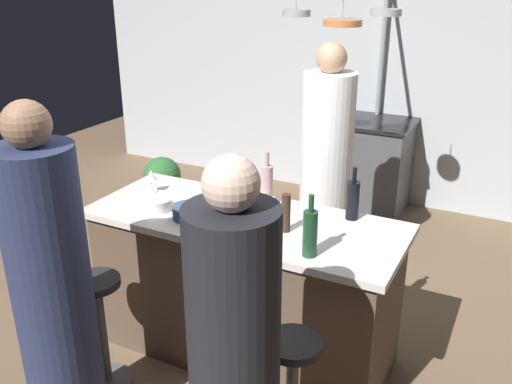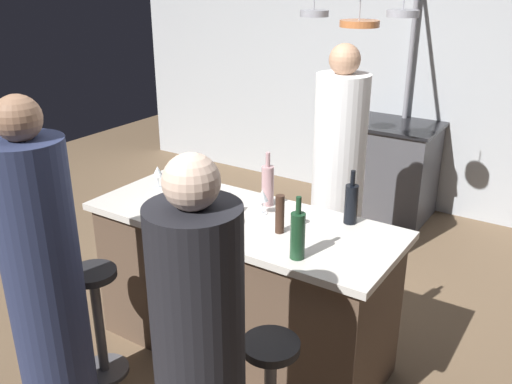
{
  "view_description": "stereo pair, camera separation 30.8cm",
  "coord_description": "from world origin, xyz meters",
  "px_view_note": "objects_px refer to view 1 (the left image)",
  "views": [
    {
      "loc": [
        1.36,
        -2.49,
        2.2
      ],
      "look_at": [
        0.0,
        0.15,
        1.0
      ],
      "focal_mm": 39.01,
      "sensor_mm": 36.0,
      "label": 1
    },
    {
      "loc": [
        1.62,
        -2.33,
        2.2
      ],
      "look_at": [
        0.0,
        0.15,
        1.0
      ],
      "focal_mm": 39.01,
      "sensor_mm": 36.0,
      "label": 2
    }
  ],
  "objects_px": {
    "mixing_bowl_blue": "(190,212)",
    "wine_glass_by_chef": "(264,196)",
    "potted_plant": "(163,180)",
    "wine_bottle_dark": "(353,199)",
    "pepper_mill": "(286,213)",
    "mixing_bowl_wooden": "(223,221)",
    "wine_glass_near_right_guest": "(231,198)",
    "guest_right": "(234,375)",
    "mixing_bowl_ceramic": "(159,204)",
    "wine_bottle_green": "(310,232)",
    "stove_range": "(366,166)",
    "guest_left": "(53,296)",
    "wine_glass_near_left_guest": "(151,176)",
    "wine_bottle_rose": "(267,184)",
    "chef": "(326,175)",
    "bar_stool_left": "(101,327)"
  },
  "relations": [
    {
      "from": "stove_range",
      "to": "wine_bottle_dark",
      "type": "distance_m",
      "value": 2.32
    },
    {
      "from": "wine_glass_near_right_guest",
      "to": "mixing_bowl_blue",
      "type": "distance_m",
      "value": 0.24
    },
    {
      "from": "wine_glass_by_chef",
      "to": "mixing_bowl_wooden",
      "type": "height_order",
      "value": "wine_glass_by_chef"
    },
    {
      "from": "mixing_bowl_ceramic",
      "to": "mixing_bowl_wooden",
      "type": "xyz_separation_m",
      "value": [
        0.44,
        -0.02,
        -0.0
      ]
    },
    {
      "from": "guest_right",
      "to": "wine_bottle_dark",
      "type": "height_order",
      "value": "guest_right"
    },
    {
      "from": "potted_plant",
      "to": "mixing_bowl_blue",
      "type": "xyz_separation_m",
      "value": [
        1.48,
        -1.71,
        0.64
      ]
    },
    {
      "from": "pepper_mill",
      "to": "mixing_bowl_wooden",
      "type": "height_order",
      "value": "pepper_mill"
    },
    {
      "from": "potted_plant",
      "to": "wine_glass_by_chef",
      "type": "height_order",
      "value": "wine_glass_by_chef"
    },
    {
      "from": "potted_plant",
      "to": "pepper_mill",
      "type": "bearing_deg",
      "value": -38.63
    },
    {
      "from": "bar_stool_left",
      "to": "mixing_bowl_blue",
      "type": "relative_size",
      "value": 3.54
    },
    {
      "from": "wine_glass_near_left_guest",
      "to": "mixing_bowl_wooden",
      "type": "relative_size",
      "value": 0.71
    },
    {
      "from": "wine_bottle_dark",
      "to": "mixing_bowl_wooden",
      "type": "height_order",
      "value": "wine_bottle_dark"
    },
    {
      "from": "guest_left",
      "to": "wine_glass_by_chef",
      "type": "relative_size",
      "value": 11.71
    },
    {
      "from": "guest_right",
      "to": "mixing_bowl_ceramic",
      "type": "xyz_separation_m",
      "value": [
        -0.99,
        0.89,
        0.17
      ]
    },
    {
      "from": "pepper_mill",
      "to": "wine_glass_near_right_guest",
      "type": "distance_m",
      "value": 0.36
    },
    {
      "from": "potted_plant",
      "to": "wine_bottle_rose",
      "type": "xyz_separation_m",
      "value": [
        1.78,
        -1.34,
        0.73
      ]
    },
    {
      "from": "bar_stool_left",
      "to": "guest_right",
      "type": "relative_size",
      "value": 0.41
    },
    {
      "from": "potted_plant",
      "to": "wine_glass_near_right_guest",
      "type": "relative_size",
      "value": 3.56
    },
    {
      "from": "wine_glass_by_chef",
      "to": "potted_plant",
      "type": "bearing_deg",
      "value": 141.12
    },
    {
      "from": "wine_glass_by_chef",
      "to": "wine_bottle_dark",
      "type": "bearing_deg",
      "value": 19.22
    },
    {
      "from": "bar_stool_left",
      "to": "wine_glass_near_right_guest",
      "type": "xyz_separation_m",
      "value": [
        0.47,
        0.62,
        0.63
      ]
    },
    {
      "from": "guest_right",
      "to": "wine_glass_near_right_guest",
      "type": "height_order",
      "value": "guest_right"
    },
    {
      "from": "pepper_mill",
      "to": "mixing_bowl_wooden",
      "type": "bearing_deg",
      "value": -163.0
    },
    {
      "from": "pepper_mill",
      "to": "mixing_bowl_ceramic",
      "type": "distance_m",
      "value": 0.77
    },
    {
      "from": "wine_glass_near_left_guest",
      "to": "potted_plant",
      "type": "bearing_deg",
      "value": 125.32
    },
    {
      "from": "guest_left",
      "to": "potted_plant",
      "type": "relative_size",
      "value": 3.29
    },
    {
      "from": "guest_left",
      "to": "mixing_bowl_ceramic",
      "type": "xyz_separation_m",
      "value": [
        -0.0,
        0.83,
        0.14
      ]
    },
    {
      "from": "wine_bottle_rose",
      "to": "wine_glass_near_right_guest",
      "type": "xyz_separation_m",
      "value": [
        -0.11,
        -0.23,
        -0.02
      ]
    },
    {
      "from": "guest_left",
      "to": "wine_glass_near_left_guest",
      "type": "height_order",
      "value": "guest_left"
    },
    {
      "from": "stove_range",
      "to": "chef",
      "type": "height_order",
      "value": "chef"
    },
    {
      "from": "potted_plant",
      "to": "mixing_bowl_wooden",
      "type": "relative_size",
      "value": 2.52
    },
    {
      "from": "mixing_bowl_blue",
      "to": "stove_range",
      "type": "bearing_deg",
      "value": 84.12
    },
    {
      "from": "stove_range",
      "to": "mixing_bowl_blue",
      "type": "relative_size",
      "value": 4.63
    },
    {
      "from": "stove_range",
      "to": "guest_left",
      "type": "xyz_separation_m",
      "value": [
        -0.48,
        -3.41,
        0.35
      ]
    },
    {
      "from": "mixing_bowl_wooden",
      "to": "wine_glass_by_chef",
      "type": "bearing_deg",
      "value": 63.9
    },
    {
      "from": "guest_left",
      "to": "mixing_bowl_wooden",
      "type": "xyz_separation_m",
      "value": [
        0.43,
        0.81,
        0.14
      ]
    },
    {
      "from": "mixing_bowl_blue",
      "to": "wine_bottle_green",
      "type": "bearing_deg",
      "value": -7.63
    },
    {
      "from": "wine_bottle_dark",
      "to": "wine_glass_by_chef",
      "type": "xyz_separation_m",
      "value": [
        -0.47,
        -0.16,
        -0.01
      ]
    },
    {
      "from": "mixing_bowl_blue",
      "to": "wine_glass_by_chef",
      "type": "bearing_deg",
      "value": 35.26
    },
    {
      "from": "stove_range",
      "to": "mixing_bowl_ceramic",
      "type": "xyz_separation_m",
      "value": [
        -0.48,
        -2.58,
        0.49
      ]
    },
    {
      "from": "pepper_mill",
      "to": "wine_bottle_rose",
      "type": "relative_size",
      "value": 0.65
    },
    {
      "from": "wine_glass_near_left_guest",
      "to": "mixing_bowl_wooden",
      "type": "distance_m",
      "value": 0.68
    },
    {
      "from": "wine_glass_near_right_guest",
      "to": "mixing_bowl_blue",
      "type": "xyz_separation_m",
      "value": [
        -0.19,
        -0.14,
        -0.07
      ]
    },
    {
      "from": "chef",
      "to": "wine_glass_by_chef",
      "type": "xyz_separation_m",
      "value": [
        -0.01,
        -0.99,
        0.2
      ]
    },
    {
      "from": "wine_bottle_rose",
      "to": "wine_bottle_green",
      "type": "distance_m",
      "value": 0.66
    },
    {
      "from": "pepper_mill",
      "to": "wine_glass_near_right_guest",
      "type": "bearing_deg",
      "value": 172.5
    },
    {
      "from": "wine_bottle_rose",
      "to": "wine_bottle_green",
      "type": "xyz_separation_m",
      "value": [
        0.46,
        -0.47,
        -0.0
      ]
    },
    {
      "from": "stove_range",
      "to": "guest_right",
      "type": "height_order",
      "value": "guest_right"
    },
    {
      "from": "wine_bottle_dark",
      "to": "wine_glass_by_chef",
      "type": "relative_size",
      "value": 2.08
    },
    {
      "from": "pepper_mill",
      "to": "wine_bottle_green",
      "type": "relative_size",
      "value": 0.66
    }
  ]
}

